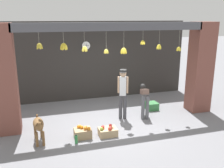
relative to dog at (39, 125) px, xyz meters
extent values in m
plane|color=slate|center=(2.30, 0.62, -0.49)|extent=(60.00, 60.00, 0.00)
cube|color=#2D2B28|center=(2.30, 3.32, 1.05)|extent=(7.59, 0.12, 3.08)
cube|color=brown|center=(-0.84, 0.92, 1.05)|extent=(0.70, 0.60, 3.08)
cube|color=brown|center=(5.45, 0.92, 1.05)|extent=(0.70, 0.60, 3.08)
cube|color=#4C4C51|center=(2.30, 0.74, 2.47)|extent=(5.69, 0.24, 0.24)
cylinder|color=#B2AD99|center=(0.17, 0.79, 2.20)|extent=(0.01, 0.01, 0.30)
ellipsoid|color=gold|center=(0.22, 0.79, 1.97)|extent=(0.12, 0.06, 0.18)
ellipsoid|color=gold|center=(0.19, 0.83, 1.97)|extent=(0.08, 0.12, 0.19)
ellipsoid|color=gold|center=(0.14, 0.81, 1.97)|extent=(0.11, 0.10, 0.19)
ellipsoid|color=gold|center=(0.14, 0.76, 1.97)|extent=(0.11, 0.10, 0.19)
ellipsoid|color=gold|center=(0.19, 0.74, 1.97)|extent=(0.08, 0.12, 0.19)
cylinder|color=#B2AD99|center=(0.82, 0.72, 2.19)|extent=(0.01, 0.01, 0.31)
ellipsoid|color=yellow|center=(0.87, 0.72, 1.94)|extent=(0.14, 0.07, 0.21)
ellipsoid|color=yellow|center=(0.85, 0.76, 1.94)|extent=(0.11, 0.13, 0.22)
ellipsoid|color=yellow|center=(0.80, 0.76, 1.94)|extent=(0.11, 0.13, 0.22)
ellipsoid|color=yellow|center=(0.77, 0.72, 1.94)|extent=(0.14, 0.07, 0.21)
ellipsoid|color=yellow|center=(0.80, 0.67, 1.94)|extent=(0.11, 0.13, 0.22)
ellipsoid|color=yellow|center=(0.85, 0.67, 1.94)|extent=(0.11, 0.13, 0.22)
cylinder|color=#B2AD99|center=(1.41, 0.76, 2.14)|extent=(0.01, 0.01, 0.42)
ellipsoid|color=yellow|center=(1.45, 0.76, 1.85)|extent=(0.12, 0.06, 0.18)
ellipsoid|color=yellow|center=(1.42, 0.80, 1.85)|extent=(0.08, 0.11, 0.18)
ellipsoid|color=yellow|center=(1.37, 0.79, 1.85)|extent=(0.11, 0.09, 0.18)
ellipsoid|color=yellow|center=(1.37, 0.74, 1.85)|extent=(0.11, 0.09, 0.18)
ellipsoid|color=yellow|center=(1.42, 0.72, 1.85)|extent=(0.08, 0.11, 0.18)
cylinder|color=#B2AD99|center=(2.06, 0.79, 2.09)|extent=(0.01, 0.01, 0.53)
ellipsoid|color=yellow|center=(2.09, 0.79, 1.75)|extent=(0.10, 0.05, 0.15)
ellipsoid|color=yellow|center=(2.08, 0.82, 1.75)|extent=(0.08, 0.09, 0.16)
ellipsoid|color=yellow|center=(2.04, 0.82, 1.75)|extent=(0.08, 0.09, 0.16)
ellipsoid|color=yellow|center=(2.02, 0.79, 1.75)|extent=(0.10, 0.05, 0.15)
ellipsoid|color=yellow|center=(2.04, 0.76, 1.75)|extent=(0.08, 0.09, 0.16)
ellipsoid|color=yellow|center=(2.08, 0.76, 1.75)|extent=(0.08, 0.09, 0.16)
cylinder|color=#B2AD99|center=(2.58, 0.73, 2.10)|extent=(0.01, 0.01, 0.50)
ellipsoid|color=yellow|center=(2.63, 0.73, 1.76)|extent=(0.13, 0.07, 0.20)
ellipsoid|color=yellow|center=(2.61, 0.77, 1.76)|extent=(0.11, 0.12, 0.21)
ellipsoid|color=yellow|center=(2.57, 0.78, 1.76)|extent=(0.09, 0.13, 0.21)
ellipsoid|color=yellow|center=(2.54, 0.75, 1.76)|extent=(0.13, 0.10, 0.21)
ellipsoid|color=yellow|center=(2.54, 0.71, 1.76)|extent=(0.13, 0.10, 0.21)
ellipsoid|color=yellow|center=(2.57, 0.68, 1.76)|extent=(0.09, 0.13, 0.21)
ellipsoid|color=yellow|center=(2.61, 0.69, 1.76)|extent=(0.11, 0.12, 0.21)
cylinder|color=#B2AD99|center=(3.19, 0.73, 2.20)|extent=(0.01, 0.01, 0.29)
ellipsoid|color=yellow|center=(3.22, 0.73, 1.99)|extent=(0.10, 0.05, 0.15)
ellipsoid|color=yellow|center=(3.20, 0.76, 1.99)|extent=(0.08, 0.09, 0.16)
ellipsoid|color=yellow|center=(3.17, 0.76, 1.99)|extent=(0.08, 0.09, 0.16)
ellipsoid|color=yellow|center=(3.15, 0.73, 1.99)|extent=(0.10, 0.05, 0.15)
ellipsoid|color=yellow|center=(3.17, 0.69, 1.99)|extent=(0.08, 0.09, 0.16)
ellipsoid|color=yellow|center=(3.20, 0.69, 1.99)|extent=(0.08, 0.09, 0.16)
cylinder|color=#B2AD99|center=(3.75, 0.75, 2.13)|extent=(0.01, 0.01, 0.44)
ellipsoid|color=yellow|center=(3.79, 0.75, 1.84)|extent=(0.11, 0.06, 0.17)
ellipsoid|color=yellow|center=(3.77, 0.79, 1.84)|extent=(0.09, 0.10, 0.18)
ellipsoid|color=yellow|center=(3.72, 0.79, 1.84)|extent=(0.09, 0.10, 0.18)
ellipsoid|color=yellow|center=(3.70, 0.75, 1.84)|extent=(0.11, 0.06, 0.17)
ellipsoid|color=yellow|center=(3.72, 0.71, 1.84)|extent=(0.09, 0.10, 0.18)
ellipsoid|color=yellow|center=(3.77, 0.71, 1.84)|extent=(0.09, 0.10, 0.18)
cylinder|color=#B2AD99|center=(4.42, 0.70, 2.09)|extent=(0.01, 0.01, 0.53)
ellipsoid|color=yellow|center=(4.45, 0.70, 1.76)|extent=(0.10, 0.05, 0.15)
ellipsoid|color=yellow|center=(4.44, 0.73, 1.76)|extent=(0.08, 0.09, 0.16)
ellipsoid|color=yellow|center=(4.41, 0.73, 1.76)|extent=(0.06, 0.10, 0.15)
ellipsoid|color=yellow|center=(4.38, 0.71, 1.76)|extent=(0.10, 0.07, 0.16)
ellipsoid|color=yellow|center=(4.38, 0.68, 1.76)|extent=(0.10, 0.07, 0.16)
ellipsoid|color=yellow|center=(4.41, 0.66, 1.76)|extent=(0.06, 0.10, 0.15)
ellipsoid|color=yellow|center=(4.44, 0.67, 1.76)|extent=(0.08, 0.09, 0.16)
ellipsoid|color=brown|center=(0.00, 0.04, 0.03)|extent=(0.32, 0.69, 0.27)
cylinder|color=brown|center=(0.10, -0.20, -0.29)|extent=(0.07, 0.07, 0.39)
cylinder|color=brown|center=(-0.06, -0.22, -0.29)|extent=(0.07, 0.07, 0.39)
cylinder|color=brown|center=(0.06, 0.30, -0.29)|extent=(0.07, 0.07, 0.39)
cylinder|color=brown|center=(-0.10, 0.29, -0.29)|extent=(0.07, 0.07, 0.39)
ellipsoid|color=brown|center=(0.03, -0.33, 0.09)|extent=(0.19, 0.26, 0.18)
cone|color=brown|center=(0.08, -0.32, 0.19)|extent=(0.06, 0.06, 0.08)
cone|color=brown|center=(-0.03, -0.33, 0.19)|extent=(0.06, 0.06, 0.08)
cylinder|color=brown|center=(-0.03, 0.41, 0.06)|extent=(0.06, 0.21, 0.27)
cylinder|color=#424247|center=(2.69, 0.87, -0.08)|extent=(0.11, 0.11, 0.81)
cylinder|color=#424247|center=(2.56, 0.92, -0.08)|extent=(0.11, 0.11, 0.81)
cube|color=silver|center=(2.63, 0.90, 0.62)|extent=(0.25, 0.23, 0.61)
cylinder|color=tan|center=(2.76, 0.84, 0.66)|extent=(0.06, 0.06, 0.53)
cylinder|color=tan|center=(2.50, 0.95, 0.66)|extent=(0.06, 0.06, 0.53)
sphere|color=tan|center=(2.63, 0.90, 1.03)|extent=(0.21, 0.21, 0.21)
cylinder|color=#2D2D2D|center=(2.63, 0.90, 1.12)|extent=(0.21, 0.21, 0.07)
cube|color=#2D2D2D|center=(2.59, 0.80, 1.09)|extent=(0.21, 0.17, 0.01)
cylinder|color=#56565B|center=(3.24, 0.67, -0.10)|extent=(0.11, 0.11, 0.78)
cylinder|color=#56565B|center=(3.38, 0.64, -0.10)|extent=(0.11, 0.11, 0.78)
cube|color=brown|center=(3.38, 0.92, 0.37)|extent=(0.36, 0.62, 0.31)
sphere|color=black|center=(3.47, 1.27, 0.44)|extent=(0.19, 0.19, 0.19)
cube|color=tan|center=(1.15, -0.04, -0.36)|extent=(0.46, 0.37, 0.25)
sphere|color=orange|center=(1.30, -0.15, -0.20)|extent=(0.09, 0.09, 0.09)
sphere|color=orange|center=(1.05, 0.06, -0.20)|extent=(0.09, 0.09, 0.09)
sphere|color=orange|center=(1.13, -0.01, -0.20)|extent=(0.09, 0.09, 0.09)
sphere|color=orange|center=(1.23, -0.07, -0.20)|extent=(0.09, 0.09, 0.09)
sphere|color=orange|center=(1.08, 0.06, -0.20)|extent=(0.09, 0.09, 0.09)
sphere|color=orange|center=(1.21, -0.11, -0.20)|extent=(0.09, 0.09, 0.09)
cube|color=tan|center=(1.84, -0.12, -0.38)|extent=(0.50, 0.37, 0.21)
sphere|color=red|center=(1.94, -0.04, -0.24)|extent=(0.09, 0.09, 0.09)
sphere|color=red|center=(1.86, -0.24, -0.24)|extent=(0.09, 0.09, 0.09)
sphere|color=#99B238|center=(1.65, -0.18, -0.24)|extent=(0.09, 0.09, 0.09)
sphere|color=red|center=(1.71, -0.07, -0.24)|extent=(0.09, 0.09, 0.09)
sphere|color=red|center=(1.90, -0.19, -0.24)|extent=(0.09, 0.09, 0.09)
sphere|color=red|center=(1.70, -0.11, -0.24)|extent=(0.09, 0.09, 0.09)
cube|color=#387A42|center=(3.90, 1.40, -0.36)|extent=(0.40, 0.40, 0.26)
cylinder|color=#38934C|center=(0.92, -0.33, -0.38)|extent=(0.08, 0.08, 0.22)
cylinder|color=black|center=(0.92, -0.33, -0.25)|extent=(0.04, 0.04, 0.02)
cylinder|color=black|center=(1.92, 3.25, 1.67)|extent=(0.33, 0.01, 0.33)
cylinder|color=white|center=(1.92, 3.24, 1.67)|extent=(0.31, 0.02, 0.31)
cube|color=black|center=(1.92, 3.22, 1.71)|extent=(0.01, 0.01, 0.09)
cube|color=black|center=(1.96, 3.22, 1.67)|extent=(0.12, 0.01, 0.01)
camera|label=1|loc=(0.14, -6.29, 2.73)|focal=40.00mm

